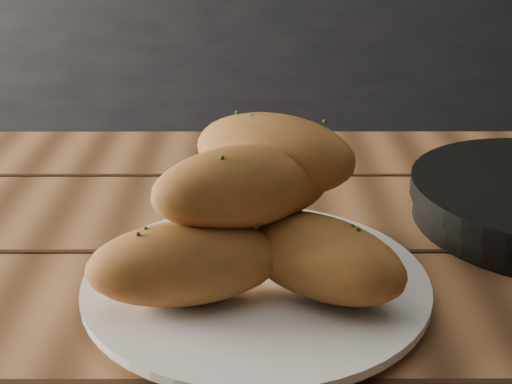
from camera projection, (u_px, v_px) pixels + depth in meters
name	position (u px, v px, depth m)	size (l,w,h in m)	color
counter	(202.00, 64.00, 2.73)	(2.80, 0.60, 0.90)	black
plate	(256.00, 286.00, 0.62)	(0.30, 0.30, 0.02)	white
bread_rolls	(254.00, 215.00, 0.60)	(0.28, 0.24, 0.14)	#BC6534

